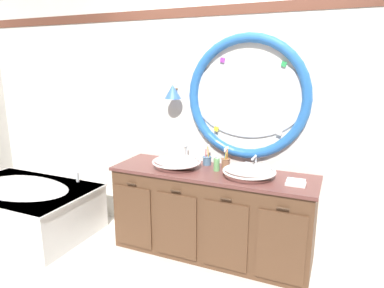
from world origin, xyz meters
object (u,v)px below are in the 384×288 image
(sink_basin_right, at_px, (249,171))
(sink_basin_left, at_px, (177,162))
(bathtub, at_px, (24,204))
(folded_hand_towel, at_px, (296,183))
(soap_dispenser, at_px, (217,164))
(toothbrush_holder_right, at_px, (226,163))
(toothbrush_holder_left, at_px, (207,160))

(sink_basin_right, bearing_deg, sink_basin_left, -180.00)
(bathtub, relative_size, sink_basin_left, 3.31)
(sink_basin_right, distance_m, folded_hand_towel, 0.41)
(soap_dispenser, bearing_deg, sink_basin_left, -171.21)
(bathtub, xyz_separation_m, folded_hand_towel, (2.86, 0.33, 0.56))
(bathtub, distance_m, toothbrush_holder_right, 2.32)
(sink_basin_left, distance_m, toothbrush_holder_right, 0.48)
(sink_basin_left, xyz_separation_m, soap_dispenser, (0.39, 0.06, 0.01))
(bathtub, distance_m, toothbrush_holder_left, 2.13)
(toothbrush_holder_right, bearing_deg, folded_hand_towel, -16.98)
(sink_basin_right, xyz_separation_m, soap_dispenser, (-0.33, 0.06, 0.01))
(sink_basin_left, distance_m, soap_dispenser, 0.40)
(sink_basin_left, bearing_deg, sink_basin_right, 0.00)
(sink_basin_left, height_order, sink_basin_right, sink_basin_left)
(bathtub, relative_size, folded_hand_towel, 9.75)
(sink_basin_right, bearing_deg, toothbrush_holder_left, 156.86)
(toothbrush_holder_left, xyz_separation_m, toothbrush_holder_right, (0.21, -0.04, 0.01))
(soap_dispenser, xyz_separation_m, folded_hand_towel, (0.74, -0.10, -0.04))
(toothbrush_holder_right, bearing_deg, toothbrush_holder_left, 169.32)
(bathtub, height_order, toothbrush_holder_right, toothbrush_holder_right)
(soap_dispenser, bearing_deg, toothbrush_holder_left, 136.55)
(soap_dispenser, distance_m, folded_hand_towel, 0.75)
(sink_basin_left, bearing_deg, toothbrush_holder_left, 40.98)
(toothbrush_holder_left, bearing_deg, sink_basin_left, -139.02)
(folded_hand_towel, bearing_deg, toothbrush_holder_left, 164.46)
(toothbrush_holder_right, xyz_separation_m, soap_dispenser, (-0.06, -0.11, 0.01))
(toothbrush_holder_right, distance_m, soap_dispenser, 0.12)
(bathtub, height_order, sink_basin_left, sink_basin_left)
(soap_dispenser, bearing_deg, folded_hand_towel, -7.90)
(sink_basin_left, height_order, soap_dispenser, soap_dispenser)
(sink_basin_right, height_order, folded_hand_towel, sink_basin_right)
(sink_basin_right, relative_size, toothbrush_holder_right, 2.13)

